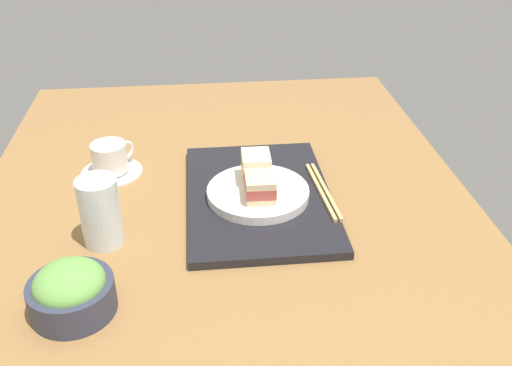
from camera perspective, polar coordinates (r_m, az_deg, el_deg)
ground_plane at (r=112.27cm, az=-2.85°, el=-3.77°), size 140.00×100.00×3.00cm
serving_tray at (r=115.10cm, az=0.28°, el=-1.36°), size 41.60×28.41×1.70cm
sandwich_plate at (r=113.04cm, az=0.20°, el=-0.97°), size 20.15×20.15×1.79cm
sandwich_near at (r=108.64cm, az=0.41°, el=-0.40°), size 6.75×5.80×4.72cm
sandwich_far at (r=113.78cm, az=0.01°, el=1.53°), size 6.93×5.68×5.99cm
salad_bowl at (r=92.47cm, az=-17.88°, el=-10.16°), size 13.06×13.06×8.35cm
chopsticks_pair at (r=115.49cm, az=6.67°, el=-0.77°), size 21.44×3.28×0.70cm
coffee_cup at (r=127.44cm, az=-14.24°, el=2.20°), size 13.18×13.18×7.00cm
drinking_glass at (r=104.09cm, az=-15.19°, el=-2.78°), size 7.16×7.16×12.88cm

